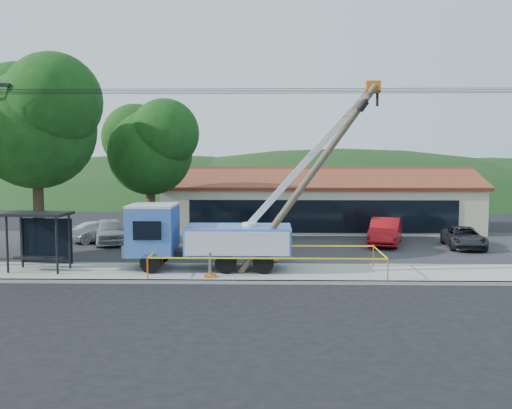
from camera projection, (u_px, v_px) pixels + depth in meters
The scene contains 18 objects.
ground at pixel (260, 296), 22.51m from camera, with size 120.00×120.00×0.00m, color black.
curb at pixel (261, 282), 24.60m from camera, with size 60.00×0.25×0.15m, color gray.
sidewalk at pixel (261, 273), 26.49m from camera, with size 60.00×4.00×0.15m, color gray.
parking_lot at pixel (263, 246), 34.46m from camera, with size 60.00×12.00×0.10m, color #28282B.
strip_mall at pixel (318, 205), 42.15m from camera, with size 22.50×8.53×4.67m.
tree_west_near at pixel (36, 117), 30.11m from camera, with size 7.56×6.72×10.80m.
tree_lot at pixel (150, 144), 35.08m from camera, with size 6.30×5.60×8.94m.
hill_west at pixel (157, 196), 77.64m from camera, with size 78.40×56.00×28.00m, color #153814.
hill_center at pixel (340, 196), 77.05m from camera, with size 89.60×64.00×32.00m, color #153814.
hill_east at pixel (490, 196), 76.59m from camera, with size 72.80×52.00×26.00m, color #153814.
utility_truck at pixel (206, 234), 27.00m from camera, with size 11.77×4.13×8.74m.
leaning_pole at pixel (313, 171), 25.69m from camera, with size 6.31×1.75×8.67m.
bus_shelter at pixel (40, 228), 26.67m from camera, with size 2.97×1.99×2.72m.
caution_tape at pixel (267, 256), 26.26m from camera, with size 10.43×3.49×1.01m.
car_silver at pixel (110, 245), 35.17m from camera, with size 1.83×4.55×1.55m, color #A3A5AA.
car_red at pixel (385, 246), 34.75m from camera, with size 1.71×4.90×1.62m, color #9D0F15.
car_white at pixel (104, 243), 35.96m from camera, with size 1.81×4.44×1.29m, color white.
car_dark at pixel (463, 249), 33.56m from camera, with size 2.03×4.41×1.23m, color black.
Camera 1 is at (0.37, -22.11, 5.56)m, focal length 40.00 mm.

